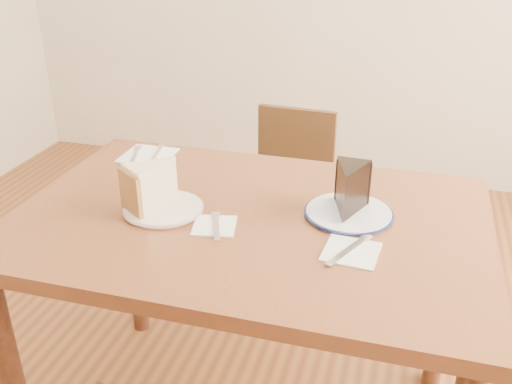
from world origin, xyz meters
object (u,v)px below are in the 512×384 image
object	(u,v)px
plate_cream	(164,208)
chocolate_cake	(348,192)
chair_far	(287,197)
carrot_cake	(155,186)
plate_navy	(349,213)
table	(250,248)

from	to	relation	value
plate_cream	chocolate_cake	size ratio (longest dim) A/B	1.60
chair_far	carrot_cake	world-z (taller)	carrot_cake
carrot_cake	plate_navy	bearing A→B (deg)	46.37
chair_far	plate_cream	distance (m)	0.88
table	chocolate_cake	xyz separation A→B (m)	(0.24, 0.06, 0.17)
plate_navy	chocolate_cake	distance (m)	0.06
chair_far	chocolate_cake	distance (m)	0.87
chair_far	carrot_cake	bearing A→B (deg)	81.42
carrot_cake	chocolate_cake	world-z (taller)	chocolate_cake
table	carrot_cake	bearing A→B (deg)	-173.39
plate_navy	table	bearing A→B (deg)	-163.65
plate_navy	chocolate_cake	bearing A→B (deg)	-115.17
plate_cream	carrot_cake	bearing A→B (deg)	161.36
plate_cream	chocolate_cake	world-z (taller)	chocolate_cake
table	chocolate_cake	distance (m)	0.30
chair_far	table	bearing A→B (deg)	99.05
plate_cream	carrot_cake	size ratio (longest dim) A/B	1.50
chair_far	carrot_cake	xyz separation A→B (m)	(-0.17, -0.80, 0.39)
plate_cream	carrot_cake	distance (m)	0.06
table	plate_navy	world-z (taller)	plate_navy
table	plate_navy	xyz separation A→B (m)	(0.24, 0.07, 0.10)
plate_cream	carrot_cake	world-z (taller)	carrot_cake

